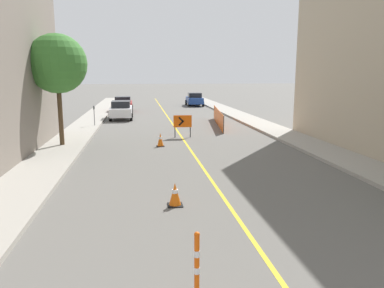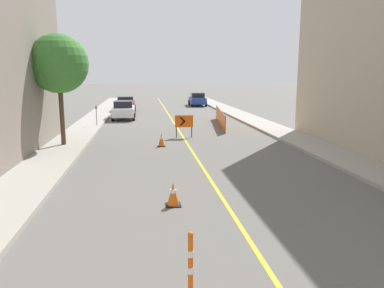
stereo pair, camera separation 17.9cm
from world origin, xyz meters
name	(u,v)px [view 2 (the right image)]	position (x,y,z in m)	size (l,w,h in m)	color
lane_stripe	(175,124)	(0.00, 31.27, 0.00)	(0.12, 62.54, 0.01)	gold
sidewalk_left	(88,125)	(-6.58, 31.27, 0.08)	(2.19, 62.54, 0.16)	#9E998E
sidewalk_right	(257,122)	(6.58, 31.27, 0.08)	(2.19, 62.54, 0.16)	#9E998E
traffic_cone_second	(173,194)	(-1.59, 13.08, 0.35)	(0.45, 0.45, 0.70)	black
traffic_cone_third	(161,140)	(-1.48, 22.42, 0.36)	(0.42, 0.42, 0.73)	black
delineator_post_front	(190,270)	(-1.68, 8.31, 0.55)	(0.29, 0.29, 1.26)	black
arrow_barricade_primary	(184,122)	(0.05, 25.11, 0.96)	(1.12, 0.11, 1.38)	#EF560C
safety_mesh_fence	(220,118)	(3.40, 30.31, 0.59)	(1.11, 8.43, 1.17)	#EF560C
parked_car_curb_near	(124,110)	(-4.10, 35.30, 0.80)	(1.93, 4.31, 1.59)	silver
parked_car_curb_mid	(126,104)	(-4.19, 41.66, 0.80)	(1.93, 4.30, 1.59)	maroon
parked_car_curb_far	(197,99)	(4.20, 48.06, 0.80)	(1.97, 4.37, 1.59)	navy
parking_meter_far_curb	(96,111)	(-5.83, 30.40, 1.18)	(0.12, 0.11, 1.45)	#4C4C51
street_tree_left_near	(59,64)	(-6.69, 22.84, 4.37)	(3.04, 3.04, 5.75)	#4C3823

